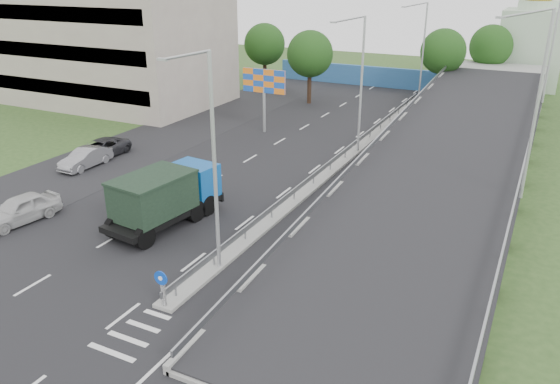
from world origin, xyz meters
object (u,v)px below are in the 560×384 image
Objects in this scene: dump_truck at (166,195)px; parked_car_b at (85,158)px; lamp_post_mid at (359,78)px; parked_car_a at (20,209)px; lamp_post_near at (210,153)px; parked_car_c at (100,149)px; sign_bollard at (163,288)px; lamp_post_far at (422,47)px; billboard at (264,85)px; church at (532,42)px.

dump_truck is 12.28m from parked_car_b.
lamp_post_mid is 18.20m from dump_truck.
lamp_post_near is at bearing 10.85° from parked_car_a.
dump_truck is 8.38m from parked_car_a.
lamp_post_near is 20.41m from parked_car_c.
lamp_post_mid is (0.11, 23.83, 4.77)m from sign_bollard.
lamp_post_near is 7.24m from dump_truck.
sign_bollard is at bearing -6.19° from parked_car_a.
sign_bollard is 0.17× the size of lamp_post_far.
parked_car_a is at bearing -177.78° from lamp_post_near.
parked_car_a reaches higher than parked_car_c.
billboard is at bearing 108.47° from dump_truck.
billboard reaches higher than dump_truck.
lamp_post_near is 2.05× the size of parked_car_c.
parked_car_b is at bearing -119.70° from church.
lamp_post_mid is at bearing 79.80° from dump_truck.
lamp_post_near is 2.21× the size of parked_car_a.
billboard is 16.06m from parked_car_b.
lamp_post_near is 2.39× the size of parked_car_b.
lamp_post_mid is 2.05× the size of parked_car_c.
lamp_post_far reaches higher than sign_bollard.
lamp_post_near reaches higher than dump_truck.
dump_truck is (-5.16, -36.97, -4.07)m from lamp_post_far.
lamp_post_near is at bearing -31.46° from parked_car_c.
parked_car_a is 9.29m from parked_car_b.
lamp_post_mid reaches higher than parked_car_a.
parked_car_c is (-16.92, 10.21, -5.13)m from lamp_post_near.
lamp_post_far is 17.15m from church.
lamp_post_near reaches higher than sign_bollard.
parked_car_b is (-11.15, 5.04, -1.04)m from dump_truck.
billboard is 23.03m from parked_car_a.
billboard reaches higher than parked_car_c.
parked_car_a is (-3.60, -22.49, -3.41)m from billboard.
lamp_post_mid is at bearing 35.58° from parked_car_b.
lamp_post_near is at bearing -23.69° from dump_truck.
parked_car_c is at bearing -149.95° from lamp_post_mid.
lamp_post_near and lamp_post_far have the same top height.
church reaches higher than lamp_post_near.
parked_car_c is at bearing 155.27° from dump_truck.
parked_car_c is at bearing -119.59° from lamp_post_far.
lamp_post_near is at bearing -90.00° from lamp_post_mid.
lamp_post_far is 36.21m from parked_car_b.
parked_car_b is (-16.20, 11.90, -0.34)m from sign_bollard.
parked_car_a is at bearing -99.09° from billboard.
lamp_post_far is (0.11, 43.83, 4.77)m from sign_bollard.
parked_car_a is at bearing -107.42° from lamp_post_far.
lamp_post_mid is at bearing 29.71° from parked_car_c.
sign_bollard is at bearing -70.79° from billboard.
church is 2.81× the size of parked_car_c.
billboard reaches higher than sign_bollard.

